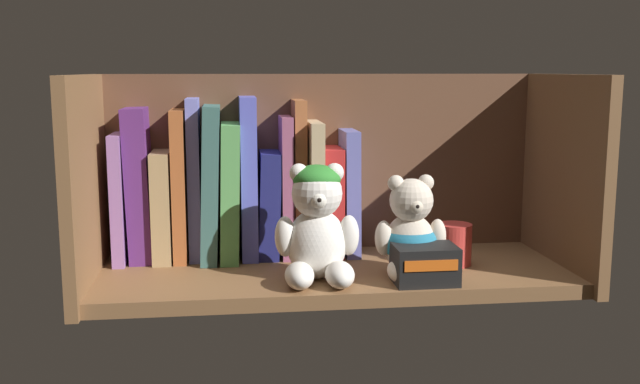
{
  "coord_description": "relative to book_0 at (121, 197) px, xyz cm",
  "views": [
    {
      "loc": [
        -14.83,
        -100.84,
        30.21
      ],
      "look_at": [
        -2.01,
        0.0,
        13.19
      ],
      "focal_mm": 41.19,
      "sensor_mm": 36.0,
      "label": 1
    }
  ],
  "objects": [
    {
      "name": "book_10",
      "position": [
        26.59,
        0.0,
        2.35
      ],
      "size": [
        1.79,
        9.16,
        23.72
      ],
      "primitive_type": "cube",
      "color": "#A95F35",
      "rests_on": "shelf_board"
    },
    {
      "name": "book_9",
      "position": [
        24.57,
        0.0,
        1.16
      ],
      "size": [
        1.69,
        10.81,
        21.33
      ],
      "primitive_type": "cube",
      "color": "#984F72",
      "rests_on": "shelf_board"
    },
    {
      "name": "shelf_side_panel_left",
      "position": [
        -3.17,
        -9.66,
        3.26
      ],
      "size": [
        1.6,
        27.1,
        29.53
      ],
      "primitive_type": "cube",
      "color": "brown",
      "rests_on": "ground"
    },
    {
      "name": "book_8",
      "position": [
        21.92,
        0.0,
        -1.49
      ],
      "size": [
        3.65,
        10.56,
        16.13
      ],
      "primitive_type": "cube",
      "rotation": [
        0.0,
        0.04,
        0.0
      ],
      "color": "navy",
      "rests_on": "shelf_board"
    },
    {
      "name": "book_3",
      "position": [
        8.72,
        0.0,
        1.71
      ],
      "size": [
        1.97,
        11.37,
        22.43
      ],
      "primitive_type": "cube",
      "color": "#A8592C",
      "rests_on": "shelf_board"
    },
    {
      "name": "book_7",
      "position": [
        18.91,
        0.0,
        2.62
      ],
      "size": [
        2.4,
        11.16,
        24.25
      ],
      "primitive_type": "cube",
      "color": "#585DCF",
      "rests_on": "shelf_board"
    },
    {
      "name": "book_13",
      "position": [
        34.31,
        0.0,
        0.07
      ],
      "size": [
        2.41,
        10.63,
        19.17
      ],
      "primitive_type": "cube",
      "rotation": [
        0.0,
        -0.01,
        0.0
      ],
      "color": "#6367B7",
      "rests_on": "shelf_board"
    },
    {
      "name": "teddy_bear_larger",
      "position": [
        27.63,
        -14.85,
        -1.99
      ],
      "size": [
        11.54,
        11.71,
        15.84
      ],
      "color": "white",
      "rests_on": "shelf_board"
    },
    {
      "name": "book_4",
      "position": [
        10.88,
        0.0,
        2.52
      ],
      "size": [
        1.81,
        9.51,
        24.05
      ],
      "primitive_type": "cube",
      "color": "#7276CF",
      "rests_on": "shelf_board"
    },
    {
      "name": "book_0",
      "position": [
        0.0,
        0.0,
        0.0
      ],
      "size": [
        1.73,
        12.28,
        19.01
      ],
      "primitive_type": "cube",
      "color": "#8F62A3",
      "rests_on": "shelf_board"
    },
    {
      "name": "small_product_box",
      "position": [
        41.68,
        -18.25,
        -6.94
      ],
      "size": [
        8.35,
        6.23,
        5.11
      ],
      "color": "black",
      "rests_on": "shelf_board"
    },
    {
      "name": "book_12",
      "position": [
        31.48,
        0.0,
        -1.23
      ],
      "size": [
        2.94,
        10.96,
        16.56
      ],
      "primitive_type": "cube",
      "color": "red",
      "rests_on": "shelf_board"
    },
    {
      "name": "shelf_back_panel",
      "position": [
        30.68,
        3.29,
        3.26
      ],
      "size": [
        68.49,
        1.2,
        29.53
      ],
      "primitive_type": "cube",
      "color": "brown",
      "rests_on": "ground"
    },
    {
      "name": "book_11",
      "position": [
        28.74,
        0.0,
        0.77
      ],
      "size": [
        1.97,
        14.75,
        20.55
      ],
      "primitive_type": "cube",
      "color": "tan",
      "rests_on": "shelf_board"
    },
    {
      "name": "book_5",
      "position": [
        13.27,
        0.0,
        2.0
      ],
      "size": [
        3.26,
        14.58,
        23.09
      ],
      "primitive_type": "cube",
      "rotation": [
        0.0,
        0.04,
        0.0
      ],
      "color": "#38645E",
      "rests_on": "shelf_board"
    },
    {
      "name": "book_6",
      "position": [
        16.09,
        0.0,
        0.7
      ],
      "size": [
        3.25,
        14.43,
        20.48
      ],
      "primitive_type": "cube",
      "rotation": [
        0.0,
        0.03,
        0.0
      ],
      "color": "#59A457",
      "rests_on": "shelf_board"
    },
    {
      "name": "book_1",
      "position": [
        2.8,
        0.0,
        1.84
      ],
      "size": [
        3.85,
        10.28,
        22.76
      ],
      "primitive_type": "cube",
      "rotation": [
        0.0,
        -0.02,
        0.0
      ],
      "color": "#56266C",
      "rests_on": "shelf_board"
    },
    {
      "name": "book_2",
      "position": [
        6.1,
        0.0,
        -1.35
      ],
      "size": [
        2.72,
        11.88,
        16.3
      ],
      "primitive_type": "cube",
      "color": "tan",
      "rests_on": "shelf_board"
    },
    {
      "name": "teddy_bear_smaller",
      "position": [
        40.78,
        -13.98,
        -4.02
      ],
      "size": [
        10.12,
        10.53,
        13.96
      ],
      "color": "beige",
      "rests_on": "shelf_board"
    },
    {
      "name": "pillar_candle",
      "position": [
        48.36,
        -9.72,
        -6.47
      ],
      "size": [
        5.15,
        5.15,
        6.06
      ],
      "primitive_type": "cylinder",
      "color": "#C63833",
      "rests_on": "shelf_board"
    },
    {
      "name": "shelf_board",
      "position": [
        30.68,
        -9.66,
        -10.51
      ],
      "size": [
        66.09,
        24.7,
        2.0
      ],
      "primitive_type": "cube",
      "color": "brown",
      "rests_on": "ground"
    },
    {
      "name": "shelf_side_panel_right",
      "position": [
        64.53,
        -9.66,
        3.26
      ],
      "size": [
        1.6,
        27.1,
        29.53
      ],
      "primitive_type": "cube",
      "color": "brown",
      "rests_on": "ground"
    }
  ]
}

